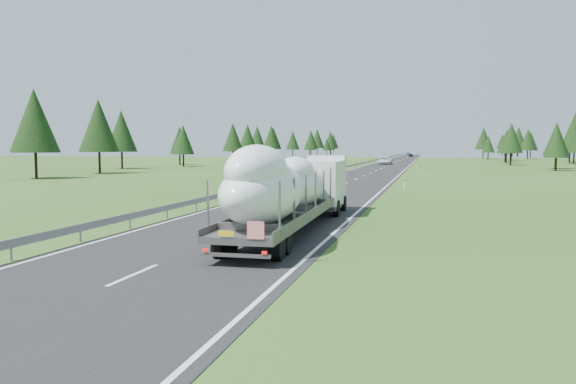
% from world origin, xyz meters
% --- Properties ---
extents(ground, '(400.00, 400.00, 0.00)m').
position_xyz_m(ground, '(0.00, 0.00, 0.00)').
color(ground, '#2B4B19').
rests_on(ground, ground).
extents(road_surface, '(10.00, 400.00, 0.02)m').
position_xyz_m(road_surface, '(0.00, 100.00, 0.01)').
color(road_surface, black).
rests_on(road_surface, ground).
extents(guardrail, '(0.10, 400.00, 0.76)m').
position_xyz_m(guardrail, '(-5.30, 99.94, 0.60)').
color(guardrail, slate).
rests_on(guardrail, ground).
extents(marker_posts, '(0.13, 350.08, 1.00)m').
position_xyz_m(marker_posts, '(6.50, 155.00, 0.54)').
color(marker_posts, silver).
rests_on(marker_posts, ground).
extents(highway_sign, '(0.08, 0.90, 2.60)m').
position_xyz_m(highway_sign, '(7.20, 80.00, 1.81)').
color(highway_sign, slate).
rests_on(highway_sign, ground).
extents(tree_line_right, '(27.85, 327.54, 12.54)m').
position_xyz_m(tree_line_right, '(40.04, 122.02, 6.74)').
color(tree_line_right, black).
rests_on(tree_line_right, ground).
extents(tree_line_left, '(14.63, 328.14, 12.66)m').
position_xyz_m(tree_line_left, '(-43.45, 132.96, 7.10)').
color(tree_line_left, black).
rests_on(tree_line_left, ground).
extents(boat_truck, '(2.91, 18.54, 4.05)m').
position_xyz_m(boat_truck, '(2.55, 0.93, 2.11)').
color(boat_truck, silver).
rests_on(boat_truck, ground).
extents(distant_van, '(3.07, 6.28, 1.72)m').
position_xyz_m(distant_van, '(-1.18, 108.21, 0.86)').
color(distant_van, white).
rests_on(distant_van, ground).
extents(distant_car_dark, '(1.81, 4.29, 1.45)m').
position_xyz_m(distant_car_dark, '(1.04, 219.19, 0.72)').
color(distant_car_dark, black).
rests_on(distant_car_dark, ground).
extents(distant_car_blue, '(1.66, 4.48, 1.46)m').
position_xyz_m(distant_car_blue, '(-2.53, 282.16, 0.73)').
color(distant_car_blue, '#1A2B4A').
rests_on(distant_car_blue, ground).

